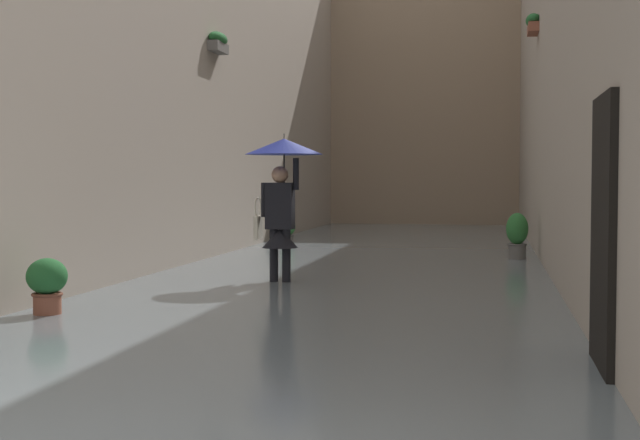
{
  "coord_description": "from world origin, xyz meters",
  "views": [
    {
      "loc": [
        -2.08,
        3.29,
        1.57
      ],
      "look_at": [
        0.32,
        -9.11,
        0.97
      ],
      "focal_mm": 49.55,
      "sensor_mm": 36.0,
      "label": 1
    }
  ],
  "objects_px": {
    "potted_plant_far_right": "(47,286)",
    "potted_plant_near_left": "(517,237)",
    "person_wading": "(282,178)",
    "potted_plant_mid_right": "(288,231)"
  },
  "relations": [
    {
      "from": "potted_plant_far_right",
      "to": "potted_plant_near_left",
      "type": "bearing_deg",
      "value": -124.0
    },
    {
      "from": "potted_plant_near_left",
      "to": "person_wading",
      "type": "bearing_deg",
      "value": 51.91
    },
    {
      "from": "person_wading",
      "to": "potted_plant_far_right",
      "type": "distance_m",
      "value": 3.94
    },
    {
      "from": "person_wading",
      "to": "potted_plant_far_right",
      "type": "bearing_deg",
      "value": 61.85
    },
    {
      "from": "potted_plant_mid_right",
      "to": "potted_plant_near_left",
      "type": "xyz_separation_m",
      "value": [
        -5.02,
        3.4,
        0.16
      ]
    },
    {
      "from": "person_wading",
      "to": "potted_plant_mid_right",
      "type": "relative_size",
      "value": 3.32
    },
    {
      "from": "potted_plant_far_right",
      "to": "person_wading",
      "type": "bearing_deg",
      "value": -118.15
    },
    {
      "from": "potted_plant_mid_right",
      "to": "potted_plant_near_left",
      "type": "relative_size",
      "value": 0.69
    },
    {
      "from": "potted_plant_mid_right",
      "to": "potted_plant_far_right",
      "type": "height_order",
      "value": "potted_plant_far_right"
    },
    {
      "from": "potted_plant_mid_right",
      "to": "potted_plant_near_left",
      "type": "bearing_deg",
      "value": 145.86
    }
  ]
}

